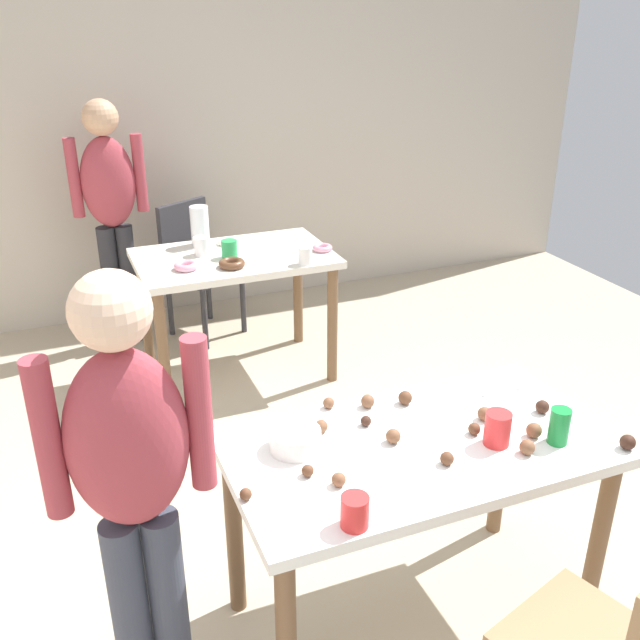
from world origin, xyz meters
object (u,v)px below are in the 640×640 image
at_px(dining_table_far, 235,274).
at_px(soda_can, 559,426).
at_px(pitcher_far, 200,226).
at_px(chair_far_table, 196,261).
at_px(dining_table_near, 417,471).
at_px(mixing_bowl, 295,440).
at_px(person_girl_near, 133,480).
at_px(person_adult_far, 111,203).

relative_size(dining_table_far, soda_can, 8.90).
height_order(dining_table_far, pitcher_far, pitcher_far).
relative_size(soda_can, pitcher_far, 0.53).
bearing_deg(chair_far_table, dining_table_far, -83.80).
xyz_separation_m(dining_table_near, mixing_bowl, (-0.38, 0.12, 0.14)).
bearing_deg(dining_table_far, person_girl_near, -112.53).
height_order(mixing_bowl, soda_can, soda_can).
height_order(dining_table_far, person_adult_far, person_adult_far).
xyz_separation_m(dining_table_near, dining_table_far, (-0.05, 2.01, -0.01)).
bearing_deg(person_adult_far, chair_far_table, -2.81).
relative_size(chair_far_table, soda_can, 7.13).
xyz_separation_m(dining_table_far, person_girl_near, (-0.85, -2.05, 0.25)).
distance_m(dining_table_near, mixing_bowl, 0.42).
distance_m(chair_far_table, person_girl_near, 2.87).
distance_m(mixing_bowl, soda_can, 0.85).
distance_m(dining_table_near, person_girl_near, 0.93).
xyz_separation_m(chair_far_table, pitcher_far, (-0.05, -0.45, 0.37)).
height_order(person_girl_near, soda_can, person_girl_near).
bearing_deg(chair_far_table, person_girl_near, -105.79).
distance_m(chair_far_table, person_adult_far, 0.65).
bearing_deg(dining_table_near, pitcher_far, 94.54).
relative_size(dining_table_far, pitcher_far, 4.75).
distance_m(person_girl_near, person_adult_far, 2.78).
bearing_deg(dining_table_near, chair_far_table, 92.68).
relative_size(dining_table_near, chair_far_table, 1.43).
bearing_deg(soda_can, dining_table_far, 102.10).
distance_m(mixing_bowl, pitcher_far, 2.14).
bearing_deg(person_girl_near, dining_table_near, 2.23).
distance_m(dining_table_far, chair_far_table, 0.71).
height_order(dining_table_near, soda_can, soda_can).
bearing_deg(mixing_bowl, dining_table_near, -17.69).
height_order(chair_far_table, soda_can, soda_can).
xyz_separation_m(dining_table_near, pitcher_far, (-0.18, 2.26, 0.22)).
height_order(person_girl_near, person_adult_far, person_adult_far).
bearing_deg(soda_can, dining_table_near, 158.64).
relative_size(chair_far_table, pitcher_far, 3.80).
bearing_deg(dining_table_near, person_adult_far, 102.67).
xyz_separation_m(person_adult_far, mixing_bowl, (0.23, -2.60, -0.14)).
xyz_separation_m(person_girl_near, mixing_bowl, (0.52, 0.16, -0.10)).
height_order(dining_table_near, mixing_bowl, mixing_bowl).
xyz_separation_m(dining_table_far, chair_far_table, (-0.08, 0.69, -0.14)).
height_order(person_adult_far, pitcher_far, person_adult_far).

